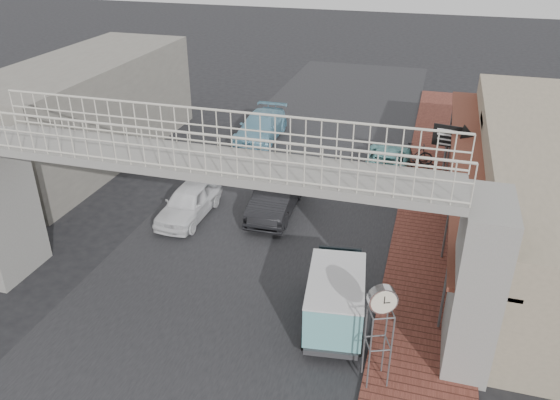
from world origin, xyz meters
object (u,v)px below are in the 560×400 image
Objects in this scene: motorcycle_far at (415,154)px; street_clock at (382,304)px; arrow_sign at (467,140)px; white_hatchback at (189,202)px; angkot_far at (261,127)px; dark_sedan at (276,196)px; angkot_van at (336,293)px; motorcycle_near at (418,164)px; angkot_curb at (387,160)px.

motorcycle_far is 15.20m from street_clock.
white_hatchback is at bearing -144.47° from arrow_sign.
white_hatchback is at bearing 135.58° from motorcycle_far.
white_hatchback is 9.37m from angkot_far.
white_hatchback is 0.88× the size of dark_sedan.
white_hatchback is 11.79m from motorcycle_far.
angkot_van is 1.20× the size of arrow_sign.
white_hatchback reaches higher than motorcycle_near.
dark_sedan is 7.91m from motorcycle_near.
angkot_van is at bearing 103.68° from street_clock.
dark_sedan is 0.89× the size of angkot_far.
street_clock is (1.24, -13.92, 2.01)m from angkot_curb.
angkot_van reaches higher than motorcycle_near.
motorcycle_far is at bearing -9.76° from angkot_far.
white_hatchback is 0.89× the size of angkot_curb.
arrow_sign is at bearing -141.79° from motorcycle_far.
white_hatchback reaches higher than angkot_curb.
dark_sedan is at bearing -143.89° from arrow_sign.
angkot_far is at bearing 73.00° from motorcycle_near.
angkot_curb is 1.15× the size of angkot_van.
angkot_van is (7.15, -5.00, 0.48)m from white_hatchback.
dark_sedan is at bearing -68.38° from angkot_far.
angkot_van is at bearing 169.34° from motorcycle_near.
angkot_far is at bearing 168.50° from arrow_sign.
motorcycle_near is at bearing 66.77° from street_clock.
arrow_sign reaches higher than motorcycle_far.
angkot_far reaches higher than angkot_curb.
arrow_sign reaches higher than angkot_van.
angkot_van is 2.93m from street_clock.
street_clock is at bearing 176.50° from motorcycle_near.
dark_sedan is 8.56m from angkot_far.
arrow_sign reaches higher than motorcycle_near.
dark_sedan is at bearing 143.82° from motorcycle_far.
white_hatchback is at bearing -159.04° from dark_sedan.
street_clock is 0.93× the size of arrow_sign.
angkot_far is at bearing 109.87° from dark_sedan.
street_clock reaches higher than angkot_curb.
dark_sedan is at bearing 99.64° from street_clock.
angkot_far is 11.75m from arrow_sign.
street_clock is (8.56, -16.43, 1.90)m from angkot_far.
angkot_curb is at bearing 81.39° from angkot_van.
angkot_curb is (4.06, 5.41, -0.12)m from dark_sedan.
angkot_van is at bearing -61.95° from dark_sedan.
angkot_curb is 11.88m from angkot_van.
angkot_far is 8.67m from motorcycle_far.
angkot_far reaches higher than motorcycle_near.
angkot_curb is 0.88× the size of angkot_far.
angkot_van reaches higher than angkot_far.
angkot_far is at bearing -18.19° from angkot_curb.
angkot_far is (-7.31, 2.51, 0.12)m from angkot_curb.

